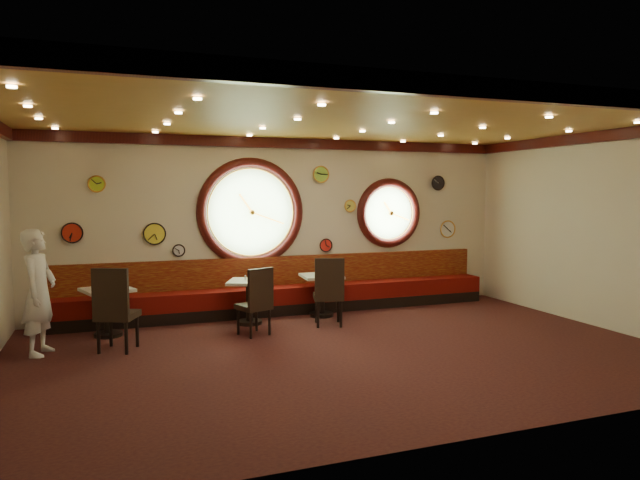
% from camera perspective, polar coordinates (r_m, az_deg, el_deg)
% --- Properties ---
extents(floor, '(9.00, 6.00, 0.00)m').
position_cam_1_polar(floor, '(8.09, 2.43, -11.09)').
color(floor, black).
rests_on(floor, ground).
extents(ceiling, '(9.00, 6.00, 0.02)m').
position_cam_1_polar(ceiling, '(7.84, 2.52, 12.02)').
color(ceiling, '#B88134').
rests_on(ceiling, wall_back).
extents(wall_back, '(9.00, 0.02, 3.20)m').
position_cam_1_polar(wall_back, '(10.63, -3.78, 1.48)').
color(wall_back, beige).
rests_on(wall_back, floor).
extents(wall_front, '(9.00, 0.02, 3.20)m').
position_cam_1_polar(wall_front, '(5.18, 15.40, -2.20)').
color(wall_front, beige).
rests_on(wall_front, floor).
extents(wall_right, '(0.02, 6.00, 3.20)m').
position_cam_1_polar(wall_right, '(10.40, 25.99, 0.93)').
color(wall_right, beige).
rests_on(wall_right, floor).
extents(molding_back, '(9.00, 0.10, 0.18)m').
position_cam_1_polar(molding_back, '(10.60, -3.75, 9.64)').
color(molding_back, '#340B09').
rests_on(molding_back, wall_back).
extents(molding_front, '(9.00, 0.10, 0.18)m').
position_cam_1_polar(molding_front, '(5.26, 15.45, 14.41)').
color(molding_front, '#340B09').
rests_on(molding_front, wall_back).
extents(molding_right, '(0.10, 6.00, 0.18)m').
position_cam_1_polar(molding_right, '(10.39, 26.11, 9.27)').
color(molding_right, '#340B09').
rests_on(molding_right, wall_back).
extents(banquette_base, '(8.00, 0.55, 0.20)m').
position_cam_1_polar(banquette_base, '(10.56, -3.30, -6.75)').
color(banquette_base, black).
rests_on(banquette_base, floor).
extents(banquette_seat, '(8.00, 0.55, 0.30)m').
position_cam_1_polar(banquette_seat, '(10.51, -3.31, -5.42)').
color(banquette_seat, '#560907').
rests_on(banquette_seat, banquette_base).
extents(banquette_back, '(8.00, 0.10, 0.55)m').
position_cam_1_polar(banquette_back, '(10.66, -3.67, -3.10)').
color(banquette_back, '#5B070A').
rests_on(banquette_back, wall_back).
extents(porthole_left_glass, '(1.66, 0.02, 1.66)m').
position_cam_1_polar(porthole_left_glass, '(10.46, -6.94, 2.78)').
color(porthole_left_glass, '#8DB86E').
rests_on(porthole_left_glass, wall_back).
extents(porthole_left_frame, '(1.98, 0.18, 1.98)m').
position_cam_1_polar(porthole_left_frame, '(10.44, -6.92, 2.77)').
color(porthole_left_frame, '#340B09').
rests_on(porthole_left_frame, wall_back).
extents(porthole_left_ring, '(1.61, 0.03, 1.61)m').
position_cam_1_polar(porthole_left_ring, '(10.42, -6.88, 2.77)').
color(porthole_left_ring, gold).
rests_on(porthole_left_ring, wall_back).
extents(porthole_right_glass, '(1.10, 0.02, 1.10)m').
position_cam_1_polar(porthole_right_glass, '(11.43, 6.86, 2.70)').
color(porthole_right_glass, '#8DB86E').
rests_on(porthole_right_glass, wall_back).
extents(porthole_right_frame, '(1.38, 0.18, 1.38)m').
position_cam_1_polar(porthole_right_frame, '(11.42, 6.90, 2.70)').
color(porthole_right_frame, '#340B09').
rests_on(porthole_right_frame, wall_back).
extents(porthole_right_ring, '(1.09, 0.03, 1.09)m').
position_cam_1_polar(porthole_right_ring, '(11.39, 6.97, 2.69)').
color(porthole_right_ring, gold).
rests_on(porthole_right_ring, wall_back).
extents(wall_clock_0, '(0.36, 0.03, 0.36)m').
position_cam_1_polar(wall_clock_0, '(10.19, -16.22, 0.59)').
color(wall_clock_0, yellow).
rests_on(wall_clock_0, wall_back).
extents(wall_clock_1, '(0.24, 0.03, 0.24)m').
position_cam_1_polar(wall_clock_1, '(10.89, 0.58, -0.53)').
color(wall_clock_1, red).
rests_on(wall_clock_1, wall_back).
extents(wall_clock_2, '(0.22, 0.03, 0.22)m').
position_cam_1_polar(wall_clock_2, '(11.04, 3.01, 3.43)').
color(wall_clock_2, gold).
rests_on(wall_clock_2, wall_back).
extents(wall_clock_3, '(0.34, 0.03, 0.34)m').
position_cam_1_polar(wall_clock_3, '(12.10, 12.62, 1.07)').
color(wall_clock_3, silver).
rests_on(wall_clock_3, wall_back).
extents(wall_clock_4, '(0.32, 0.03, 0.32)m').
position_cam_1_polar(wall_clock_4, '(10.18, -23.54, 0.66)').
color(wall_clock_4, red).
rests_on(wall_clock_4, wall_back).
extents(wall_clock_5, '(0.26, 0.03, 0.26)m').
position_cam_1_polar(wall_clock_5, '(10.14, -21.43, 5.24)').
color(wall_clock_5, '#ABCD29').
rests_on(wall_clock_5, wall_back).
extents(wall_clock_6, '(0.30, 0.03, 0.30)m').
position_cam_1_polar(wall_clock_6, '(10.82, 0.09, 6.59)').
color(wall_clock_6, '#92CB3F').
rests_on(wall_clock_6, wall_back).
extents(wall_clock_7, '(0.28, 0.03, 0.28)m').
position_cam_1_polar(wall_clock_7, '(11.94, 11.70, 5.60)').
color(wall_clock_7, black).
rests_on(wall_clock_7, wall_back).
extents(wall_clock_8, '(0.20, 0.03, 0.20)m').
position_cam_1_polar(wall_clock_8, '(10.25, -13.95, -1.02)').
color(wall_clock_8, silver).
rests_on(wall_clock_8, wall_back).
extents(table_a, '(0.86, 0.86, 0.75)m').
position_cam_1_polar(table_a, '(9.40, -20.47, -6.20)').
color(table_a, black).
rests_on(table_a, floor).
extents(table_b, '(0.88, 0.88, 0.74)m').
position_cam_1_polar(table_b, '(9.69, -7.08, -5.62)').
color(table_b, black).
rests_on(table_b, floor).
extents(table_c, '(0.73, 0.73, 0.75)m').
position_cam_1_polar(table_c, '(10.21, 0.14, -5.03)').
color(table_c, black).
rests_on(table_c, floor).
extents(chair_a, '(0.66, 0.66, 0.73)m').
position_cam_1_polar(chair_a, '(8.39, -19.90, -6.04)').
color(chair_a, black).
rests_on(chair_a, floor).
extents(chair_b, '(0.57, 0.57, 0.66)m').
position_cam_1_polar(chair_b, '(8.85, -6.32, -5.70)').
color(chair_b, black).
rests_on(chair_b, floor).
extents(chair_c, '(0.59, 0.59, 0.71)m').
position_cam_1_polar(chair_c, '(9.40, 0.90, -4.74)').
color(chair_c, black).
rests_on(chair_c, floor).
extents(condiment_a_salt, '(0.03, 0.03, 0.09)m').
position_cam_1_polar(condiment_a_salt, '(9.40, -20.83, -4.23)').
color(condiment_a_salt, silver).
rests_on(condiment_a_salt, table_a).
extents(condiment_b_salt, '(0.03, 0.03, 0.09)m').
position_cam_1_polar(condiment_b_salt, '(9.66, -7.48, -3.74)').
color(condiment_b_salt, silver).
rests_on(condiment_b_salt, table_b).
extents(condiment_c_salt, '(0.04, 0.04, 0.11)m').
position_cam_1_polar(condiment_c_salt, '(10.21, -0.20, -3.13)').
color(condiment_c_salt, silver).
rests_on(condiment_c_salt, table_c).
extents(condiment_a_pepper, '(0.04, 0.04, 0.10)m').
position_cam_1_polar(condiment_a_pepper, '(9.30, -20.64, -4.28)').
color(condiment_a_pepper, silver).
rests_on(condiment_a_pepper, table_a).
extents(condiment_b_pepper, '(0.03, 0.03, 0.09)m').
position_cam_1_polar(condiment_b_pepper, '(9.56, -6.72, -3.80)').
color(condiment_b_pepper, silver).
rests_on(condiment_b_pepper, table_b).
extents(condiment_c_pepper, '(0.03, 0.03, 0.09)m').
position_cam_1_polar(condiment_c_pepper, '(10.12, 0.14, -3.25)').
color(condiment_c_pepper, silver).
rests_on(condiment_c_pepper, table_c).
extents(condiment_a_bottle, '(0.05, 0.05, 0.17)m').
position_cam_1_polar(condiment_a_bottle, '(9.36, -19.75, -4.00)').
color(condiment_a_bottle, gold).
rests_on(condiment_a_bottle, table_a).
extents(condiment_b_bottle, '(0.05, 0.05, 0.16)m').
position_cam_1_polar(condiment_b_bottle, '(9.78, -6.53, -3.41)').
color(condiment_b_bottle, gold).
rests_on(condiment_b_bottle, table_b).
extents(condiment_c_bottle, '(0.06, 0.06, 0.18)m').
position_cam_1_polar(condiment_c_bottle, '(10.31, 0.36, -2.87)').
color(condiment_c_bottle, gold).
rests_on(condiment_c_bottle, table_c).
extents(waiter, '(0.58, 0.72, 1.72)m').
position_cam_1_polar(waiter, '(8.66, -26.29, -4.68)').
color(waiter, white).
rests_on(waiter, floor).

